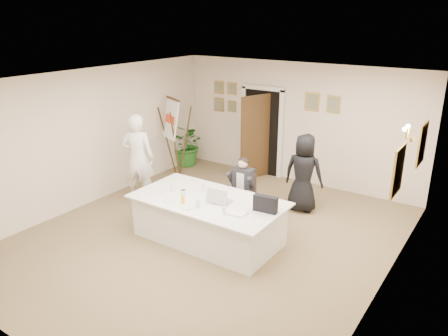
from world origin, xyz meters
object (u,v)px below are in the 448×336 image
paper_stack (236,213)px  oj_glass (183,199)px  steel_jug (183,193)px  conference_table (208,219)px  standing_man (138,158)px  standing_woman (304,173)px  potted_palm (188,145)px  laptop (221,194)px  laptop_bag (265,204)px  flip_chart (176,141)px  seated_man (242,189)px

paper_stack → oj_glass: bearing=-171.8°
steel_jug → conference_table: bearing=14.8°
conference_table → standing_man: (-2.25, 0.58, 0.56)m
conference_table → standing_woman: bearing=67.9°
standing_man → oj_glass: size_ratio=14.63×
potted_palm → laptop: bearing=-43.5°
laptop → laptop_bag: size_ratio=0.96×
potted_palm → steel_jug: size_ratio=10.27×
potted_palm → flip_chart: bearing=-72.4°
conference_table → flip_chart: bearing=139.6°
paper_stack → flip_chart: bearing=143.7°
conference_table → standing_man: standing_man is taller
seated_man → potted_palm: seated_man is taller
oj_glass → standing_man: bearing=154.5°
seated_man → flip_chart: flip_chart is taller
laptop_bag → paper_stack: (-0.34, -0.33, -0.12)m
conference_table → steel_jug: steel_jug is taller
flip_chart → laptop_bag: bearing=-29.9°
standing_woman → potted_palm: 3.81m
oj_glass → steel_jug: bearing=128.4°
laptop_bag → steel_jug: size_ratio=3.63×
standing_man → paper_stack: size_ratio=5.95×
laptop_bag → oj_glass: size_ratio=3.07×
seated_man → potted_palm: size_ratio=1.13×
standing_woman → oj_glass: 2.69m
potted_palm → standing_woman: bearing=-13.7°
standing_woman → steel_jug: 2.56m
conference_table → potted_palm: bearing=133.7°
conference_table → standing_woman: (0.85, 2.08, 0.41)m
paper_stack → standing_woman: bearing=87.0°
conference_table → potted_palm: potted_palm is taller
flip_chart → laptop_bag: 4.23m
conference_table → oj_glass: 0.63m
seated_man → standing_woman: bearing=58.1°
paper_stack → oj_glass: 1.00m
laptop → paper_stack: bearing=-37.5°
laptop_bag → potted_palm: bearing=136.9°
conference_table → flip_chart: flip_chart is taller
seated_man → paper_stack: seated_man is taller
potted_palm → paper_stack: bearing=-41.9°
seated_man → flip_chart: (-2.65, 1.19, 0.24)m
conference_table → paper_stack: size_ratio=8.29×
laptop_bag → steel_jug: laptop_bag is taller
flip_chart → potted_palm: flip_chart is taller
flip_chart → potted_palm: bearing=107.6°
flip_chart → laptop: (2.85, -2.17, 0.04)m
standing_woman → paper_stack: bearing=79.8°
potted_palm → oj_glass: (2.59, -3.35, 0.28)m
paper_stack → laptop_bag: bearing=44.5°
oj_glass → steel_jug: (-0.19, 0.25, -0.01)m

